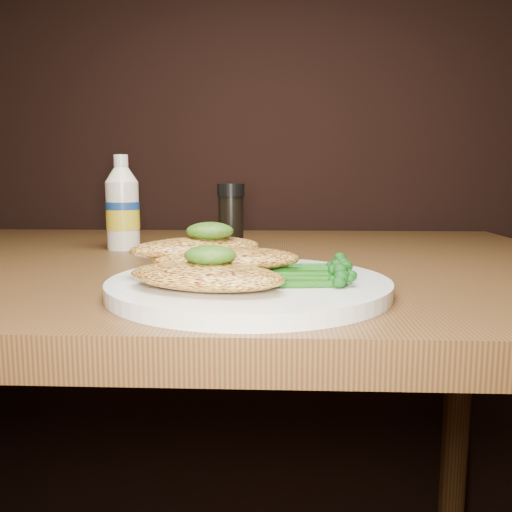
{
  "coord_description": "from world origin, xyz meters",
  "views": [
    {
      "loc": [
        0.15,
        0.27,
        0.87
      ],
      "look_at": [
        0.12,
        0.8,
        0.79
      ],
      "focal_mm": 37.24,
      "sensor_mm": 36.0,
      "label": 1
    }
  ],
  "objects_px": {
    "mayo_bottle": "(122,203)",
    "pepper_grinder": "(231,217)",
    "dining_table": "(185,488)",
    "plate": "(249,286)"
  },
  "relations": [
    {
      "from": "dining_table",
      "to": "plate",
      "type": "bearing_deg",
      "value": -64.53
    },
    {
      "from": "mayo_bottle",
      "to": "pepper_grinder",
      "type": "bearing_deg",
      "value": 0.74
    },
    {
      "from": "mayo_bottle",
      "to": "dining_table",
      "type": "bearing_deg",
      "value": -35.9
    },
    {
      "from": "mayo_bottle",
      "to": "pepper_grinder",
      "type": "xyz_separation_m",
      "value": [
        0.18,
        0.0,
        -0.02
      ]
    },
    {
      "from": "dining_table",
      "to": "pepper_grinder",
      "type": "relative_size",
      "value": 11.16
    },
    {
      "from": "dining_table",
      "to": "pepper_grinder",
      "type": "height_order",
      "value": "pepper_grinder"
    },
    {
      "from": "dining_table",
      "to": "mayo_bottle",
      "type": "height_order",
      "value": "mayo_bottle"
    },
    {
      "from": "pepper_grinder",
      "to": "dining_table",
      "type": "bearing_deg",
      "value": -130.98
    },
    {
      "from": "plate",
      "to": "pepper_grinder",
      "type": "distance_m",
      "value": 0.33
    },
    {
      "from": "dining_table",
      "to": "mayo_bottle",
      "type": "bearing_deg",
      "value": 144.1
    }
  ]
}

